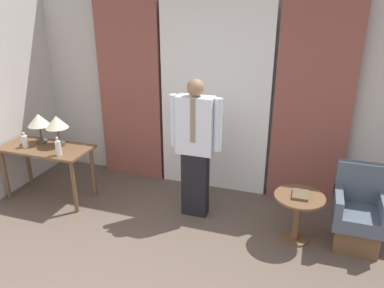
{
  "coord_description": "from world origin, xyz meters",
  "views": [
    {
      "loc": [
        1.22,
        -1.72,
        2.55
      ],
      "look_at": [
        -0.0,
        1.98,
        0.99
      ],
      "focal_mm": 35.0,
      "sensor_mm": 36.0,
      "label": 1
    }
  ],
  "objects_px": {
    "person": "(195,144)",
    "table_lamp_right": "(57,123)",
    "table_lamp_left": "(39,121)",
    "side_table": "(298,210)",
    "bottle_near_edge": "(25,141)",
    "armchair": "(358,216)",
    "bottle_by_lamp": "(58,148)",
    "book": "(300,195)",
    "desk": "(47,155)"
  },
  "relations": [
    {
      "from": "table_lamp_right",
      "to": "person",
      "type": "height_order",
      "value": "person"
    },
    {
      "from": "book",
      "to": "armchair",
      "type": "bearing_deg",
      "value": 13.04
    },
    {
      "from": "table_lamp_left",
      "to": "bottle_near_edge",
      "type": "bearing_deg",
      "value": -116.23
    },
    {
      "from": "bottle_near_edge",
      "to": "armchair",
      "type": "relative_size",
      "value": 0.23
    },
    {
      "from": "person",
      "to": "bottle_by_lamp",
      "type": "bearing_deg",
      "value": -166.13
    },
    {
      "from": "desk",
      "to": "side_table",
      "type": "height_order",
      "value": "desk"
    },
    {
      "from": "table_lamp_left",
      "to": "bottle_near_edge",
      "type": "relative_size",
      "value": 1.97
    },
    {
      "from": "desk",
      "to": "book",
      "type": "bearing_deg",
      "value": 1.03
    },
    {
      "from": "table_lamp_left",
      "to": "side_table",
      "type": "xyz_separation_m",
      "value": [
        3.31,
        -0.05,
        -0.65
      ]
    },
    {
      "from": "armchair",
      "to": "side_table",
      "type": "bearing_deg",
      "value": -167.17
    },
    {
      "from": "table_lamp_right",
      "to": "armchair",
      "type": "xyz_separation_m",
      "value": [
        3.65,
        0.09,
        -0.69
      ]
    },
    {
      "from": "table_lamp_left",
      "to": "table_lamp_right",
      "type": "xyz_separation_m",
      "value": [
        0.27,
        0.0,
        0.0
      ]
    },
    {
      "from": "bottle_near_edge",
      "to": "person",
      "type": "relative_size",
      "value": 0.12
    },
    {
      "from": "armchair",
      "to": "table_lamp_left",
      "type": "bearing_deg",
      "value": -178.73
    },
    {
      "from": "table_lamp_right",
      "to": "side_table",
      "type": "relative_size",
      "value": 0.71
    },
    {
      "from": "table_lamp_left",
      "to": "armchair",
      "type": "relative_size",
      "value": 0.45
    },
    {
      "from": "table_lamp_left",
      "to": "side_table",
      "type": "bearing_deg",
      "value": -0.91
    },
    {
      "from": "table_lamp_left",
      "to": "person",
      "type": "relative_size",
      "value": 0.23
    },
    {
      "from": "table_lamp_right",
      "to": "armchair",
      "type": "height_order",
      "value": "table_lamp_right"
    },
    {
      "from": "table_lamp_left",
      "to": "bottle_by_lamp",
      "type": "xyz_separation_m",
      "value": [
        0.47,
        -0.28,
        -0.2
      ]
    },
    {
      "from": "desk",
      "to": "bottle_by_lamp",
      "type": "xyz_separation_m",
      "value": [
        0.34,
        -0.17,
        0.21
      ]
    },
    {
      "from": "table_lamp_right",
      "to": "armchair",
      "type": "relative_size",
      "value": 0.45
    },
    {
      "from": "table_lamp_left",
      "to": "armchair",
      "type": "distance_m",
      "value": 3.99
    },
    {
      "from": "table_lamp_left",
      "to": "side_table",
      "type": "height_order",
      "value": "table_lamp_left"
    },
    {
      "from": "bottle_near_edge",
      "to": "side_table",
      "type": "height_order",
      "value": "bottle_near_edge"
    },
    {
      "from": "bottle_near_edge",
      "to": "bottle_by_lamp",
      "type": "relative_size",
      "value": 0.86
    },
    {
      "from": "bottle_near_edge",
      "to": "bottle_by_lamp",
      "type": "xyz_separation_m",
      "value": [
        0.57,
        -0.08,
        0.01
      ]
    },
    {
      "from": "table_lamp_right",
      "to": "book",
      "type": "xyz_separation_m",
      "value": [
        3.05,
        -0.05,
        -0.46
      ]
    },
    {
      "from": "person",
      "to": "armchair",
      "type": "bearing_deg",
      "value": -1.06
    },
    {
      "from": "bottle_by_lamp",
      "to": "armchair",
      "type": "distance_m",
      "value": 3.51
    },
    {
      "from": "desk",
      "to": "bottle_by_lamp",
      "type": "relative_size",
      "value": 5.02
    },
    {
      "from": "person",
      "to": "table_lamp_right",
      "type": "bearing_deg",
      "value": -176.18
    },
    {
      "from": "bottle_near_edge",
      "to": "armchair",
      "type": "height_order",
      "value": "bottle_near_edge"
    },
    {
      "from": "table_lamp_right",
      "to": "side_table",
      "type": "height_order",
      "value": "table_lamp_right"
    },
    {
      "from": "desk",
      "to": "bottle_near_edge",
      "type": "relative_size",
      "value": 5.83
    },
    {
      "from": "desk",
      "to": "person",
      "type": "xyz_separation_m",
      "value": [
        1.95,
        0.23,
        0.31
      ]
    },
    {
      "from": "table_lamp_left",
      "to": "bottle_by_lamp",
      "type": "relative_size",
      "value": 1.7
    },
    {
      "from": "desk",
      "to": "person",
      "type": "relative_size",
      "value": 0.69
    },
    {
      "from": "bottle_near_edge",
      "to": "book",
      "type": "height_order",
      "value": "bottle_near_edge"
    },
    {
      "from": "desk",
      "to": "person",
      "type": "height_order",
      "value": "person"
    },
    {
      "from": "desk",
      "to": "bottle_by_lamp",
      "type": "distance_m",
      "value": 0.43
    },
    {
      "from": "desk",
      "to": "table_lamp_left",
      "type": "height_order",
      "value": "table_lamp_left"
    },
    {
      "from": "armchair",
      "to": "bottle_near_edge",
      "type": "bearing_deg",
      "value": -176.0
    },
    {
      "from": "bottle_near_edge",
      "to": "armchair",
      "type": "distance_m",
      "value": 4.06
    },
    {
      "from": "table_lamp_left",
      "to": "book",
      "type": "xyz_separation_m",
      "value": [
        3.32,
        -0.05,
        -0.46
      ]
    },
    {
      "from": "table_lamp_right",
      "to": "bottle_near_edge",
      "type": "bearing_deg",
      "value": -152.28
    },
    {
      "from": "bottle_near_edge",
      "to": "table_lamp_right",
      "type": "bearing_deg",
      "value": 27.72
    },
    {
      "from": "desk",
      "to": "side_table",
      "type": "xyz_separation_m",
      "value": [
        3.18,
        0.06,
        -0.24
      ]
    },
    {
      "from": "book",
      "to": "table_lamp_left",
      "type": "bearing_deg",
      "value": 179.07
    },
    {
      "from": "bottle_near_edge",
      "to": "side_table",
      "type": "bearing_deg",
      "value": 2.38
    }
  ]
}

